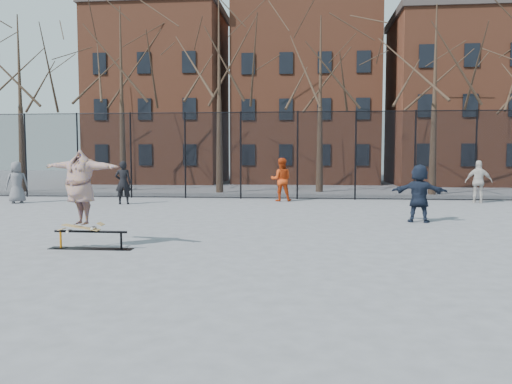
# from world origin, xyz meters

# --- Properties ---
(ground) EXTENTS (100.00, 100.00, 0.00)m
(ground) POSITION_xyz_m (0.00, 0.00, 0.00)
(ground) COLOR slate
(skate_rail) EXTENTS (1.85, 0.28, 0.41)m
(skate_rail) POSITION_xyz_m (-3.07, 0.58, 0.16)
(skate_rail) COLOR black
(skate_rail) RESTS_ON ground
(skateboard) EXTENTS (0.87, 0.21, 0.10)m
(skateboard) POSITION_xyz_m (-3.28, 0.58, 0.46)
(skateboard) COLOR olive
(skateboard) RESTS_ON skate_rail
(skater) EXTENTS (2.06, 1.08, 1.62)m
(skater) POSITION_xyz_m (-3.28, 0.58, 1.32)
(skater) COLOR #443789
(skater) RESTS_ON skateboard
(bystander_grey) EXTENTS (1.02, 0.92, 1.76)m
(bystander_grey) POSITION_xyz_m (-10.48, 10.01, 0.88)
(bystander_grey) COLOR #5B5B5F
(bystander_grey) RESTS_ON ground
(bystander_black) EXTENTS (0.73, 0.57, 1.78)m
(bystander_black) POSITION_xyz_m (-5.88, 10.03, 0.89)
(bystander_black) COLOR black
(bystander_black) RESTS_ON ground
(bystander_red) EXTENTS (0.97, 0.78, 1.89)m
(bystander_red) POSITION_xyz_m (0.51, 12.00, 0.94)
(bystander_red) COLOR #BC3810
(bystander_red) RESTS_ON ground
(bystander_white) EXTENTS (1.13, 0.70, 1.80)m
(bystander_white) POSITION_xyz_m (8.83, 12.00, 0.90)
(bystander_white) COLOR beige
(bystander_white) RESTS_ON ground
(bystander_navy) EXTENTS (1.71, 0.86, 1.76)m
(bystander_navy) POSITION_xyz_m (5.00, 5.67, 0.88)
(bystander_navy) COLOR #192132
(bystander_navy) RESTS_ON ground
(fence) EXTENTS (34.03, 0.07, 4.00)m
(fence) POSITION_xyz_m (-0.01, 13.00, 2.05)
(fence) COLOR black
(fence) RESTS_ON ground
(tree_row) EXTENTS (33.66, 7.46, 10.67)m
(tree_row) POSITION_xyz_m (-0.25, 17.15, 7.36)
(tree_row) COLOR black
(tree_row) RESTS_ON ground
(rowhouses) EXTENTS (29.00, 7.00, 13.00)m
(rowhouses) POSITION_xyz_m (0.72, 26.00, 6.06)
(rowhouses) COLOR brown
(rowhouses) RESTS_ON ground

